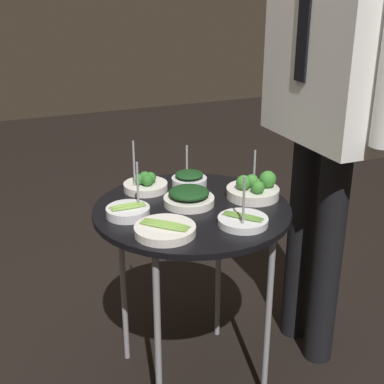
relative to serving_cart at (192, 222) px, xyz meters
name	(u,v)px	position (x,y,z in m)	size (l,w,h in m)	color
ground_plane	(192,375)	(0.00, 0.00, -0.60)	(8.00, 8.00, 0.00)	black
serving_cart	(192,222)	(0.00, 0.00, 0.00)	(0.61, 0.61, 0.65)	black
bowl_spinach_back_left	(189,179)	(-0.17, 0.06, 0.07)	(0.12, 0.12, 0.13)	silver
bowl_spinach_mid_right	(190,197)	(-0.02, 0.00, 0.08)	(0.16, 0.16, 0.06)	silver
bowl_broccoli_near_rim	(145,184)	(-0.19, -0.09, 0.07)	(0.15, 0.15, 0.18)	silver
bowl_broccoli_center	(254,189)	(0.00, 0.21, 0.08)	(0.17, 0.17, 0.14)	silver
bowl_asparagus_front_left	(165,230)	(0.14, -0.14, 0.06)	(0.17, 0.17, 0.03)	silver
bowl_asparagus_far_rim	(243,221)	(0.17, 0.09, 0.06)	(0.14, 0.14, 0.16)	silver
bowl_asparagus_front_center	(128,211)	(-0.01, -0.20, 0.07)	(0.13, 0.13, 0.16)	silver
waiter_figure	(331,68)	(0.00, 0.47, 0.44)	(0.61, 0.23, 1.64)	black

